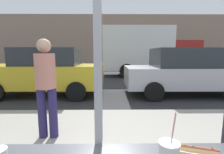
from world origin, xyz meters
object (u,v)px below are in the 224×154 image
(hotdog_tray_far, at_px, (198,151))
(pedestrian, at_px, (46,82))
(parked_car_yellow, at_px, (46,71))
(parked_car_silver, at_px, (184,71))
(box_truck, at_px, (146,51))

(hotdog_tray_far, relative_size, pedestrian, 0.16)
(parked_car_yellow, distance_m, parked_car_silver, 5.11)
(hotdog_tray_far, height_order, parked_car_silver, parked_car_silver)
(hotdog_tray_far, xyz_separation_m, parked_car_yellow, (-2.89, 5.19, -0.09))
(pedestrian, bearing_deg, box_truck, 68.22)
(pedestrian, bearing_deg, parked_car_yellow, 111.05)
(parked_car_silver, height_order, box_truck, box_truck)
(parked_car_silver, relative_size, box_truck, 0.70)
(parked_car_silver, xyz_separation_m, pedestrian, (-3.79, -3.44, 0.20))
(parked_car_yellow, distance_m, pedestrian, 3.69)
(parked_car_silver, bearing_deg, pedestrian, -137.74)
(parked_car_silver, bearing_deg, parked_car_yellow, 180.00)
(hotdog_tray_far, height_order, box_truck, box_truck)
(parked_car_silver, distance_m, pedestrian, 5.12)
(parked_car_yellow, relative_size, pedestrian, 2.59)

